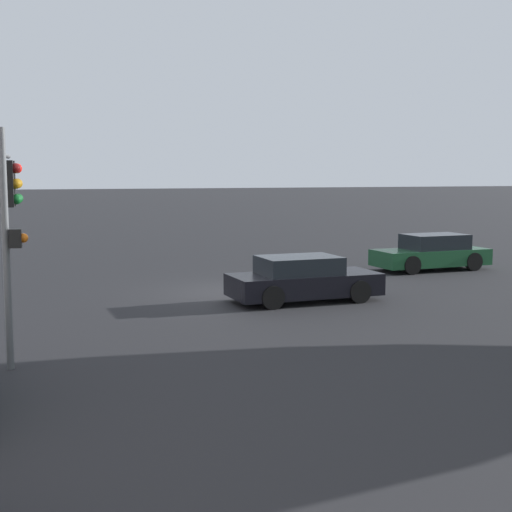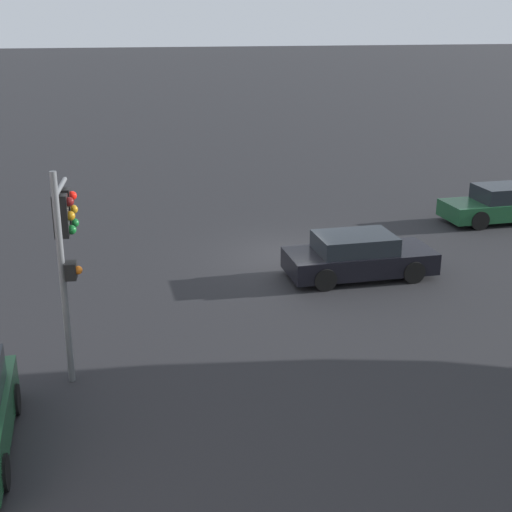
{
  "view_description": "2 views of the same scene",
  "coord_description": "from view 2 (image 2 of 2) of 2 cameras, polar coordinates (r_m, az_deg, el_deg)",
  "views": [
    {
      "loc": [
        6.56,
        21.29,
        3.73
      ],
      "look_at": [
        1.24,
        5.91,
        1.83
      ],
      "focal_mm": 50.0,
      "sensor_mm": 36.0,
      "label": 1
    },
    {
      "loc": [
        5.46,
        21.32,
        7.49
      ],
      "look_at": [
        1.86,
        3.43,
        1.24
      ],
      "focal_mm": 50.0,
      "sensor_mm": 36.0,
      "label": 2
    }
  ],
  "objects": [
    {
      "name": "ground_plane",
      "position": [
        23.24,
        2.84,
        0.08
      ],
      "size": [
        300.0,
        300.0,
        0.0
      ],
      "primitive_type": "plane",
      "color": "black"
    },
    {
      "name": "traffic_signal",
      "position": [
        15.3,
        -15.05,
        1.68
      ],
      "size": [
        0.53,
        1.74,
        4.57
      ],
      "rotation": [
        0.0,
        0.0,
        3.07
      ],
      "color": "#515456",
      "rests_on": "ground_plane"
    },
    {
      "name": "crossing_car_0",
      "position": [
        28.42,
        19.19,
        3.93
      ],
      "size": [
        4.58,
        2.0,
        1.38
      ],
      "rotation": [
        0.0,
        0.0,
        0.05
      ],
      "color": "#194728",
      "rests_on": "ground_plane"
    },
    {
      "name": "crossing_car_1",
      "position": [
        21.34,
        8.18,
        -0.03
      ],
      "size": [
        4.42,
        2.04,
        1.33
      ],
      "rotation": [
        0.0,
        0.0,
        3.17
      ],
      "color": "black",
      "rests_on": "ground_plane"
    }
  ]
}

